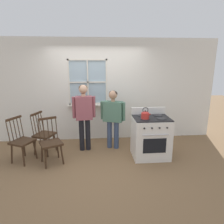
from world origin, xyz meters
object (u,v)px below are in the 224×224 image
chair_by_window (44,135)px  kettle (145,115)px  chair_center_cluster (51,143)px  person_teen_center (113,114)px  potted_plant (87,103)px  person_elderly_left (84,112)px  stove (151,137)px  chair_near_wall (22,141)px

chair_by_window → kettle: bearing=-81.0°
chair_center_cluster → person_teen_center: size_ratio=0.67×
chair_by_window → potted_plant: 1.37m
person_elderly_left → chair_center_cluster: bearing=-144.7°
kettle → person_teen_center: bearing=132.9°
chair_center_cluster → stove: bearing=-22.9°
person_elderly_left → kettle: 1.44m
person_elderly_left → potted_plant: size_ratio=7.30×
stove → chair_by_window: bearing=170.8°
person_elderly_left → kettle: bearing=-30.2°
chair_center_cluster → chair_near_wall: bearing=142.1°
potted_plant → chair_near_wall: bearing=-141.0°
person_elderly_left → chair_near_wall: bearing=-166.5°
person_teen_center → stove: size_ratio=1.33×
potted_plant → chair_center_cluster: bearing=-120.5°
chair_near_wall → person_teen_center: size_ratio=0.67×
chair_by_window → person_teen_center: 1.70m
chair_by_window → person_teen_center: (1.64, 0.14, 0.43)m
person_elderly_left → kettle: person_elderly_left is taller
kettle → stove: bearing=36.5°
chair_near_wall → person_teen_center: (2.01, 0.51, 0.43)m
chair_near_wall → potted_plant: potted_plant is taller
chair_by_window → stove: size_ratio=0.90×
chair_by_window → potted_plant: size_ratio=4.45×
stove → potted_plant: size_ratio=4.95×
person_teen_center → stove: (0.80, -0.54, -0.41)m
chair_near_wall → person_elderly_left: person_elderly_left is taller
person_teen_center → kettle: size_ratio=5.86×
chair_near_wall → chair_center_cluster: (0.64, -0.13, 0.00)m
kettle → chair_by_window: bearing=166.8°
chair_near_wall → kettle: 2.69m
chair_by_window → potted_plant: (1.00, 0.73, 0.59)m
stove → potted_plant: 1.92m
stove → kettle: 0.59m
chair_near_wall → chair_center_cluster: bearing=-75.0°
stove → chair_near_wall: bearing=179.5°
chair_by_window → chair_near_wall: bearing=157.6°
person_teen_center → potted_plant: bearing=156.2°
kettle → potted_plant: bearing=135.0°
person_elderly_left → stove: person_elderly_left is taller
chair_by_window → stove: (2.44, -0.40, 0.02)m
chair_near_wall → stove: (2.81, -0.02, 0.02)m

